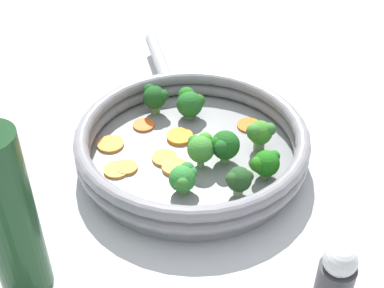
{
  "coord_description": "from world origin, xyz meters",
  "views": [
    {
      "loc": [
        -0.1,
        -0.58,
        0.5
      ],
      "look_at": [
        0.0,
        0.0,
        0.03
      ],
      "focal_mm": 50.0,
      "sensor_mm": 36.0,
      "label": 1
    }
  ],
  "objects_px": {
    "carrot_slice_4": "(144,125)",
    "broccoli_floret_7": "(224,146)",
    "broccoli_floret_3": "(259,133)",
    "broccoli_floret_6": "(190,102)",
    "broccoli_floret_4": "(239,180)",
    "broccoli_floret_1": "(155,97)",
    "salt_shaker": "(335,280)",
    "oil_bottle": "(8,214)",
    "broccoli_floret_0": "(184,178)",
    "carrot_slice_0": "(249,125)",
    "skillet": "(192,157)",
    "carrot_slice_6": "(117,170)",
    "carrot_slice_2": "(110,144)",
    "carrot_slice_1": "(165,158)",
    "carrot_slice_7": "(127,167)",
    "broccoli_floret_5": "(265,163)",
    "carrot_slice_5": "(180,137)",
    "carrot_slice_3": "(174,167)",
    "broccoli_floret_2": "(201,148)"
  },
  "relations": [
    {
      "from": "carrot_slice_2",
      "to": "broccoli_floret_4",
      "type": "xyz_separation_m",
      "value": [
        0.16,
        -0.13,
        0.02
      ]
    },
    {
      "from": "broccoli_floret_1",
      "to": "broccoli_floret_4",
      "type": "relative_size",
      "value": 1.11
    },
    {
      "from": "carrot_slice_2",
      "to": "carrot_slice_4",
      "type": "xyz_separation_m",
      "value": [
        0.05,
        0.04,
        -0.0
      ]
    },
    {
      "from": "carrot_slice_1",
      "to": "broccoli_floret_4",
      "type": "relative_size",
      "value": 0.83
    },
    {
      "from": "carrot_slice_2",
      "to": "broccoli_floret_7",
      "type": "height_order",
      "value": "broccoli_floret_7"
    },
    {
      "from": "broccoli_floret_4",
      "to": "oil_bottle",
      "type": "height_order",
      "value": "oil_bottle"
    },
    {
      "from": "carrot_slice_3",
      "to": "carrot_slice_5",
      "type": "bearing_deg",
      "value": 74.73
    },
    {
      "from": "broccoli_floret_7",
      "to": "salt_shaker",
      "type": "bearing_deg",
      "value": -75.4
    },
    {
      "from": "salt_shaker",
      "to": "oil_bottle",
      "type": "height_order",
      "value": "oil_bottle"
    },
    {
      "from": "broccoli_floret_0",
      "to": "oil_bottle",
      "type": "height_order",
      "value": "oil_bottle"
    },
    {
      "from": "broccoli_floret_0",
      "to": "carrot_slice_0",
      "type": "bearing_deg",
      "value": 45.59
    },
    {
      "from": "broccoli_floret_3",
      "to": "broccoli_floret_6",
      "type": "bearing_deg",
      "value": 129.83
    },
    {
      "from": "carrot_slice_5",
      "to": "carrot_slice_0",
      "type": "bearing_deg",
      "value": 5.39
    },
    {
      "from": "carrot_slice_2",
      "to": "oil_bottle",
      "type": "relative_size",
      "value": 0.14
    },
    {
      "from": "broccoli_floret_1",
      "to": "broccoli_floret_6",
      "type": "distance_m",
      "value": 0.05
    },
    {
      "from": "carrot_slice_5",
      "to": "carrot_slice_6",
      "type": "distance_m",
      "value": 0.11
    },
    {
      "from": "skillet",
      "to": "broccoli_floret_4",
      "type": "xyz_separation_m",
      "value": [
        0.04,
        -0.1,
        0.03
      ]
    },
    {
      "from": "broccoli_floret_3",
      "to": "broccoli_floret_7",
      "type": "height_order",
      "value": "broccoli_floret_7"
    },
    {
      "from": "skillet",
      "to": "carrot_slice_0",
      "type": "distance_m",
      "value": 0.11
    },
    {
      "from": "broccoli_floret_4",
      "to": "broccoli_floret_1",
      "type": "bearing_deg",
      "value": 111.96
    },
    {
      "from": "carrot_slice_2",
      "to": "broccoli_floret_1",
      "type": "xyz_separation_m",
      "value": [
        0.07,
        0.07,
        0.03
      ]
    },
    {
      "from": "broccoli_floret_2",
      "to": "broccoli_floret_6",
      "type": "distance_m",
      "value": 0.12
    },
    {
      "from": "skillet",
      "to": "salt_shaker",
      "type": "relative_size",
      "value": 3.15
    },
    {
      "from": "carrot_slice_0",
      "to": "carrot_slice_1",
      "type": "xyz_separation_m",
      "value": [
        -0.14,
        -0.05,
        0.0
      ]
    },
    {
      "from": "carrot_slice_2",
      "to": "carrot_slice_6",
      "type": "distance_m",
      "value": 0.06
    },
    {
      "from": "carrot_slice_5",
      "to": "broccoli_floret_0",
      "type": "height_order",
      "value": "broccoli_floret_0"
    },
    {
      "from": "carrot_slice_4",
      "to": "broccoli_floret_7",
      "type": "distance_m",
      "value": 0.15
    },
    {
      "from": "carrot_slice_4",
      "to": "skillet",
      "type": "bearing_deg",
      "value": -50.83
    },
    {
      "from": "broccoli_floret_5",
      "to": "salt_shaker",
      "type": "xyz_separation_m",
      "value": [
        0.02,
        -0.2,
        0.01
      ]
    },
    {
      "from": "carrot_slice_2",
      "to": "carrot_slice_6",
      "type": "bearing_deg",
      "value": -85.19
    },
    {
      "from": "carrot_slice_0",
      "to": "carrot_slice_6",
      "type": "distance_m",
      "value": 0.21
    },
    {
      "from": "carrot_slice_4",
      "to": "broccoli_floret_5",
      "type": "xyz_separation_m",
      "value": [
        0.15,
        -0.14,
        0.02
      ]
    },
    {
      "from": "carrot_slice_3",
      "to": "broccoli_floret_5",
      "type": "bearing_deg",
      "value": -18.31
    },
    {
      "from": "carrot_slice_6",
      "to": "broccoli_floret_6",
      "type": "height_order",
      "value": "broccoli_floret_6"
    },
    {
      "from": "carrot_slice_4",
      "to": "broccoli_floret_1",
      "type": "bearing_deg",
      "value": 55.22
    },
    {
      "from": "broccoli_floret_1",
      "to": "salt_shaker",
      "type": "bearing_deg",
      "value": -69.54
    },
    {
      "from": "carrot_slice_1",
      "to": "salt_shaker",
      "type": "xyz_separation_m",
      "value": [
        0.14,
        -0.26,
        0.03
      ]
    },
    {
      "from": "carrot_slice_1",
      "to": "broccoli_floret_5",
      "type": "distance_m",
      "value": 0.14
    },
    {
      "from": "carrot_slice_2",
      "to": "oil_bottle",
      "type": "xyz_separation_m",
      "value": [
        -0.11,
        -0.21,
        0.09
      ]
    },
    {
      "from": "carrot_slice_0",
      "to": "broccoli_floret_4",
      "type": "xyz_separation_m",
      "value": [
        -0.05,
        -0.14,
        0.02
      ]
    },
    {
      "from": "broccoli_floret_3",
      "to": "broccoli_floret_6",
      "type": "height_order",
      "value": "broccoli_floret_3"
    },
    {
      "from": "carrot_slice_0",
      "to": "oil_bottle",
      "type": "xyz_separation_m",
      "value": [
        -0.31,
        -0.22,
        0.09
      ]
    },
    {
      "from": "broccoli_floret_3",
      "to": "broccoli_floret_7",
      "type": "xyz_separation_m",
      "value": [
        -0.05,
        -0.02,
        -0.0
      ]
    },
    {
      "from": "carrot_slice_4",
      "to": "oil_bottle",
      "type": "bearing_deg",
      "value": -122.19
    },
    {
      "from": "carrot_slice_4",
      "to": "carrot_slice_5",
      "type": "distance_m",
      "value": 0.06
    },
    {
      "from": "broccoli_floret_0",
      "to": "oil_bottle",
      "type": "distance_m",
      "value": 0.23
    },
    {
      "from": "carrot_slice_7",
      "to": "carrot_slice_1",
      "type": "bearing_deg",
      "value": 11.25
    },
    {
      "from": "broccoli_floret_1",
      "to": "oil_bottle",
      "type": "bearing_deg",
      "value": -122.5
    },
    {
      "from": "carrot_slice_4",
      "to": "carrot_slice_6",
      "type": "relative_size",
      "value": 0.92
    },
    {
      "from": "broccoli_floret_4",
      "to": "broccoli_floret_7",
      "type": "bearing_deg",
      "value": 93.52
    }
  ]
}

